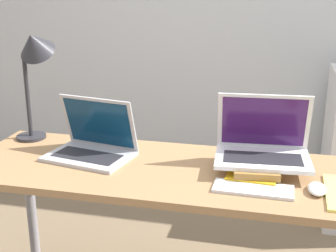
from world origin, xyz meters
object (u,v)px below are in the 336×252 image
laptop_left (92,145)px  desk_lamp (33,56)px  laptop_on_books (263,146)px  book_stack (255,168)px  wireless_keyboard (253,189)px  mouse (317,189)px

laptop_left → desk_lamp: desk_lamp is taller
laptop_on_books → desk_lamp: size_ratio=0.71×
book_stack → desk_lamp: (-1.01, 0.15, 0.38)m
wireless_keyboard → mouse: size_ratio=2.57×
wireless_keyboard → mouse: 0.23m
laptop_on_books → desk_lamp: desk_lamp is taller
laptop_on_books → mouse: 0.28m
laptop_left → wireless_keyboard: 0.73m
laptop_left → desk_lamp: 0.49m
laptop_left → mouse: 0.94m
laptop_left → desk_lamp: bearing=159.3°
book_stack → mouse: bearing=-28.4°
laptop_on_books → wireless_keyboard: (-0.02, -0.21, -0.09)m
book_stack → wireless_keyboard: book_stack is taller
wireless_keyboard → desk_lamp: size_ratio=0.53×
laptop_on_books → wireless_keyboard: 0.23m
book_stack → desk_lamp: desk_lamp is taller
desk_lamp → wireless_keyboard: bearing=-17.0°
laptop_on_books → laptop_left: bearing=-178.2°
wireless_keyboard → desk_lamp: desk_lamp is taller
book_stack → laptop_on_books: laptop_on_books is taller
mouse → laptop_on_books: bearing=138.9°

